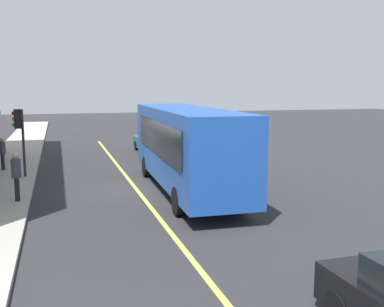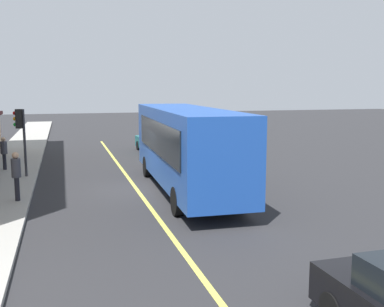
% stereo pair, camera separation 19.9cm
% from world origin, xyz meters
% --- Properties ---
extents(ground, '(120.00, 120.00, 0.00)m').
position_xyz_m(ground, '(0.00, 0.00, 0.00)').
color(ground, '#28282B').
extents(lane_centre_stripe, '(36.00, 0.16, 0.01)m').
position_xyz_m(lane_centre_stripe, '(0.00, 0.00, 0.00)').
color(lane_centre_stripe, '#D8D14C').
rests_on(lane_centre_stripe, ground).
extents(bus, '(11.21, 2.90, 3.50)m').
position_xyz_m(bus, '(-1.01, -1.96, 1.99)').
color(bus, '#1E4CAD').
rests_on(bus, ground).
extents(traffic_light, '(0.30, 0.52, 3.20)m').
position_xyz_m(traffic_light, '(3.50, 4.89, 2.53)').
color(traffic_light, '#2D2D33').
rests_on(traffic_light, sidewalk).
extents(car_teal, '(4.40, 2.06, 1.52)m').
position_xyz_m(car_teal, '(10.70, -3.00, 0.74)').
color(car_teal, '#14666B').
rests_on(car_teal, ground).
extents(pedestrian_near_storefront, '(0.34, 0.34, 1.84)m').
position_xyz_m(pedestrian_near_storefront, '(-1.45, 4.69, 1.27)').
color(pedestrian_near_storefront, black).
rests_on(pedestrian_near_storefront, sidewalk).
extents(pedestrian_by_curb, '(0.34, 0.34, 1.68)m').
position_xyz_m(pedestrian_by_curb, '(5.65, 5.93, 1.16)').
color(pedestrian_by_curb, black).
rests_on(pedestrian_by_curb, sidewalk).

